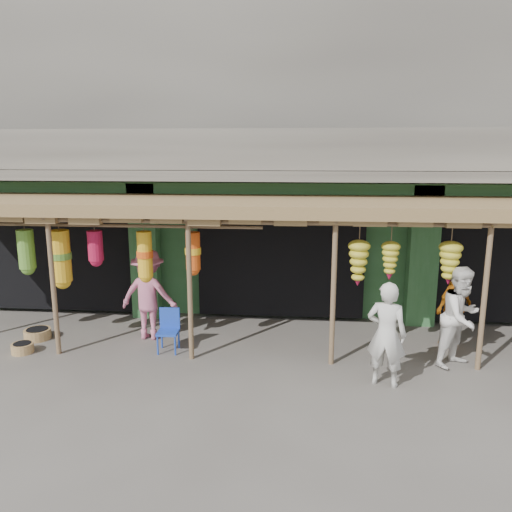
# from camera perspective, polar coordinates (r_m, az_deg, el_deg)

# --- Properties ---
(ground) EXTENTS (80.00, 80.00, 0.00)m
(ground) POSITION_cam_1_polar(r_m,az_deg,el_deg) (9.28, 2.19, -11.46)
(ground) COLOR #514C47
(ground) RESTS_ON ground
(building) EXTENTS (16.40, 6.80, 7.00)m
(building) POSITION_cam_1_polar(r_m,az_deg,el_deg) (13.38, 3.42, 10.61)
(building) COLOR gray
(building) RESTS_ON ground
(awning) EXTENTS (14.00, 2.70, 2.79)m
(awning) POSITION_cam_1_polar(r_m,az_deg,el_deg) (9.39, 1.66, 5.19)
(awning) COLOR brown
(awning) RESTS_ON ground
(blue_chair) EXTENTS (0.39, 0.40, 0.80)m
(blue_chair) POSITION_cam_1_polar(r_m,az_deg,el_deg) (9.56, -9.94, -8.04)
(blue_chair) COLOR #1C40B6
(blue_chair) RESTS_ON ground
(basket_mid) EXTENTS (0.64, 0.64, 0.20)m
(basket_mid) POSITION_cam_1_polar(r_m,az_deg,el_deg) (10.97, -23.69, -8.17)
(basket_mid) COLOR #8C5D3E
(basket_mid) RESTS_ON ground
(basket_right) EXTENTS (0.52, 0.52, 0.18)m
(basket_right) POSITION_cam_1_polar(r_m,az_deg,el_deg) (10.37, -25.13, -9.51)
(basket_right) COLOR #A2844B
(basket_right) RESTS_ON ground
(person_front) EXTENTS (0.72, 0.59, 1.71)m
(person_front) POSITION_cam_1_polar(r_m,az_deg,el_deg) (8.21, 14.68, -8.64)
(person_front) COLOR beige
(person_front) RESTS_ON ground
(person_right) EXTENTS (1.09, 1.06, 1.77)m
(person_right) POSITION_cam_1_polar(r_m,az_deg,el_deg) (9.33, 22.40, -6.46)
(person_right) COLOR silver
(person_right) RESTS_ON ground
(person_vendor) EXTENTS (0.95, 0.82, 1.53)m
(person_vendor) POSITION_cam_1_polar(r_m,az_deg,el_deg) (10.23, 21.69, -5.49)
(person_vendor) COLOR #C06912
(person_vendor) RESTS_ON ground
(person_shopper) EXTENTS (1.23, 0.79, 1.80)m
(person_shopper) POSITION_cam_1_polar(r_m,az_deg,el_deg) (10.10, -12.15, -4.32)
(person_shopper) COLOR #C36785
(person_shopper) RESTS_ON ground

